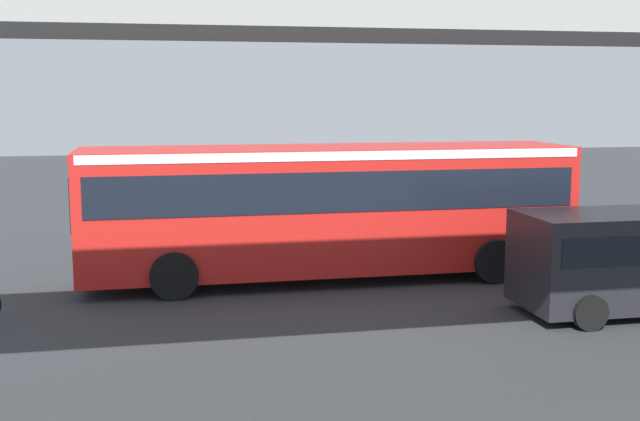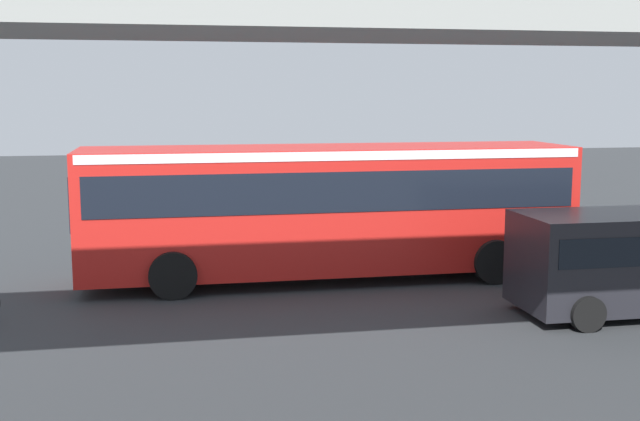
{
  "view_description": "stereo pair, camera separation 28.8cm",
  "coord_description": "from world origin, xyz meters",
  "views": [
    {
      "loc": [
        4.47,
        18.74,
        4.38
      ],
      "look_at": [
        0.68,
        0.42,
        1.6
      ],
      "focal_mm": 44.19,
      "sensor_mm": 36.0,
      "label": 1
    },
    {
      "loc": [
        4.19,
        18.79,
        4.38
      ],
      "look_at": [
        0.68,
        0.42,
        1.6
      ],
      "focal_mm": 44.19,
      "sensor_mm": 36.0,
      "label": 2
    }
  ],
  "objects": [
    {
      "name": "ground",
      "position": [
        0.0,
        0.0,
        0.0
      ],
      "size": [
        80.0,
        80.0,
        0.0
      ],
      "primitive_type": "plane",
      "color": "#2D3033"
    },
    {
      "name": "city_bus",
      "position": [
        0.52,
        0.72,
        1.88
      ],
      "size": [
        11.54,
        2.85,
        3.15
      ],
      "color": "red",
      "rests_on": "ground"
    },
    {
      "name": "parked_van",
      "position": [
        -4.93,
        4.85,
        1.18
      ],
      "size": [
        4.8,
        2.17,
        2.05
      ],
      "color": "black",
      "rests_on": "ground"
    },
    {
      "name": "pedestrian",
      "position": [
        2.62,
        -2.78,
        0.89
      ],
      "size": [
        0.38,
        0.38,
        1.79
      ],
      "color": "#2D2D38",
      "rests_on": "ground"
    },
    {
      "name": "traffic_sign",
      "position": [
        -7.51,
        -3.21,
        1.89
      ],
      "size": [
        0.08,
        0.6,
        2.8
      ],
      "color": "slate",
      "rests_on": "ground"
    },
    {
      "name": "lane_dash_leftmost",
      "position": [
        -4.0,
        -2.49,
        0.0
      ],
      "size": [
        2.0,
        0.2,
        0.01
      ],
      "primitive_type": "cube",
      "color": "silver",
      "rests_on": "ground"
    },
    {
      "name": "lane_dash_left",
      "position": [
        0.0,
        -2.49,
        0.0
      ],
      "size": [
        2.0,
        0.2,
        0.01
      ],
      "primitive_type": "cube",
      "color": "silver",
      "rests_on": "ground"
    },
    {
      "name": "lane_dash_centre",
      "position": [
        4.0,
        -2.49,
        0.0
      ],
      "size": [
        2.0,
        0.2,
        0.01
      ],
      "primitive_type": "cube",
      "color": "silver",
      "rests_on": "ground"
    },
    {
      "name": "pedestrian_overpass",
      "position": [
        0.0,
        9.09,
        5.0
      ],
      "size": [
        32.0,
        2.6,
        6.68
      ],
      "color": "gray",
      "rests_on": "ground"
    }
  ]
}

